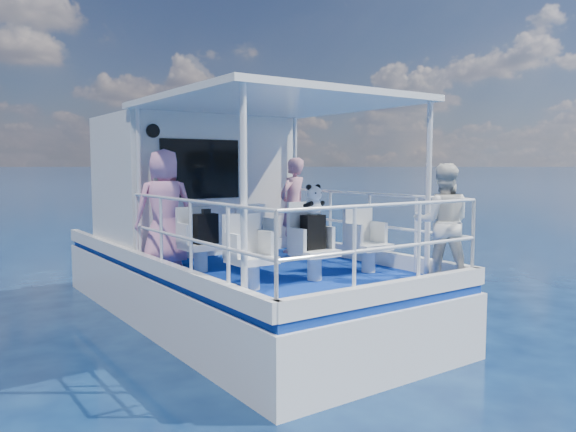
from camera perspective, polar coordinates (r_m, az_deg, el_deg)
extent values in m
plane|color=#08193D|center=(8.05, -2.21, -11.49)|extent=(2000.00, 2000.00, 0.00)
cube|color=white|center=(8.87, -5.76, -9.93)|extent=(3.00, 7.00, 1.60)
cube|color=navy|center=(8.69, -5.81, -4.51)|extent=(2.90, 6.90, 0.10)
cube|color=white|center=(9.73, -9.61, 3.29)|extent=(2.85, 2.00, 2.20)
cube|color=white|center=(7.59, -1.46, 11.48)|extent=(3.00, 3.20, 0.08)
cylinder|color=white|center=(5.56, -4.52, 2.00)|extent=(0.07, 0.07, 2.20)
cylinder|color=white|center=(7.31, 14.08, 2.61)|extent=(0.07, 0.07, 2.20)
cylinder|color=white|center=(8.19, -14.86, 2.85)|extent=(0.07, 0.07, 2.20)
cylinder|color=white|center=(9.47, 0.70, 3.31)|extent=(0.07, 0.07, 2.20)
cube|color=white|center=(7.54, -8.85, -4.17)|extent=(0.48, 0.46, 0.38)
cube|color=white|center=(7.97, -3.02, -3.61)|extent=(0.48, 0.46, 0.38)
cube|color=white|center=(8.48, 2.16, -3.09)|extent=(0.48, 0.46, 0.38)
cube|color=white|center=(6.41, -3.70, -5.77)|extent=(0.48, 0.46, 0.38)
cube|color=white|center=(6.92, 2.71, -4.96)|extent=(0.48, 0.46, 0.38)
cube|color=white|center=(7.49, 8.18, -4.22)|extent=(0.48, 0.46, 0.38)
imported|color=#EA97C2|center=(7.98, -12.44, 0.81)|extent=(0.68, 0.55, 1.63)
imported|color=#CF8698|center=(9.04, 0.52, 1.10)|extent=(0.64, 0.52, 1.53)
imported|color=white|center=(7.05, 15.44, -0.65)|extent=(0.87, 0.87, 1.43)
cube|color=black|center=(7.43, -8.38, -1.29)|extent=(0.30, 0.17, 0.39)
cube|color=black|center=(6.86, 2.56, -1.65)|extent=(0.28, 0.16, 0.42)
cube|color=black|center=(7.41, -8.32, 0.47)|extent=(0.11, 0.07, 0.07)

